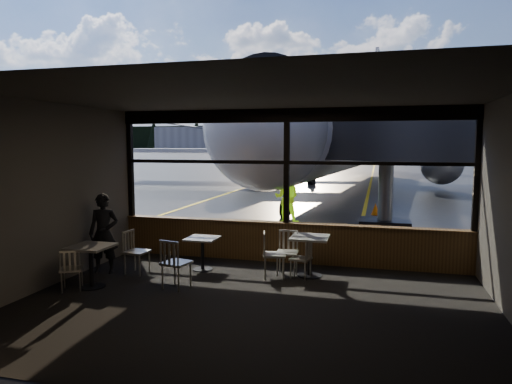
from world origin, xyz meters
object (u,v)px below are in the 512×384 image
at_px(chair_near_e, 301,259).
at_px(passenger, 104,234).
at_px(cone_wing, 278,181).
at_px(chair_near_w, 274,255).
at_px(jet_bridge, 430,150).
at_px(chair_left_s, 72,269).
at_px(ground_crew, 287,198).
at_px(airliner, 347,93).
at_px(cafe_table_left, 92,267).
at_px(chair_mid_s, 176,263).
at_px(cafe_table_near, 310,256).
at_px(chair_near_n, 287,253).
at_px(cone_nose, 375,209).
at_px(chair_mid_w, 137,252).
at_px(cafe_table_mid, 203,254).

height_order(chair_near_e, passenger, passenger).
bearing_deg(cone_wing, chair_near_w, -77.88).
distance_m(jet_bridge, chair_left_s, 11.27).
height_order(jet_bridge, ground_crew, jet_bridge).
xyz_separation_m(chair_near_e, ground_crew, (-1.56, 6.40, 0.48)).
distance_m(airliner, cafe_table_left, 22.83).
height_order(chair_near_e, chair_mid_s, chair_mid_s).
bearing_deg(cafe_table_near, chair_near_w, -156.76).
relative_size(cafe_table_near, ground_crew, 0.48).
height_order(jet_bridge, chair_near_n, jet_bridge).
bearing_deg(chair_near_e, chair_near_n, 71.91).
bearing_deg(airliner, cone_nose, -74.46).
xyz_separation_m(jet_bridge, chair_near_n, (-3.38, -6.49, -2.06)).
distance_m(chair_mid_w, passenger, 0.81).
distance_m(chair_near_n, passenger, 3.87).
xyz_separation_m(airliner, cone_wing, (-4.50, 0.59, -5.65)).
relative_size(chair_near_e, chair_mid_w, 0.86).
xyz_separation_m(cafe_table_near, chair_near_w, (-0.68, -0.29, 0.05)).
xyz_separation_m(chair_near_w, chair_left_s, (-3.45, -1.77, -0.07)).
bearing_deg(airliner, chair_left_s, -92.98).
bearing_deg(cone_nose, cone_wing, 118.46).
bearing_deg(cone_nose, ground_crew, -138.46).
xyz_separation_m(chair_near_e, chair_near_n, (-0.32, 0.18, 0.06)).
height_order(airliner, cone_wing, airliner).
bearing_deg(airliner, passenger, -93.74).
bearing_deg(passenger, jet_bridge, 30.40).
height_order(cafe_table_near, chair_near_e, cafe_table_near).
distance_m(chair_left_s, ground_crew, 8.63).
xyz_separation_m(airliner, chair_near_n, (0.22, -20.12, -5.43)).
bearing_deg(cafe_table_near, cone_wing, 104.07).
relative_size(chair_mid_w, passenger, 0.55).
height_order(chair_near_e, cone_wing, chair_near_e).
relative_size(airliner, chair_mid_w, 41.80).
relative_size(airliner, chair_near_e, 48.61).
distance_m(cafe_table_mid, cafe_table_left, 2.30).
relative_size(chair_near_n, chair_mid_s, 0.96).
bearing_deg(chair_mid_w, jet_bridge, 142.92).
relative_size(jet_bridge, chair_mid_w, 12.51).
relative_size(cafe_table_mid, cone_nose, 1.58).
relative_size(cafe_table_left, cone_nose, 1.79).
height_order(cafe_table_left, chair_mid_w, chair_mid_w).
relative_size(jet_bridge, chair_mid_s, 12.00).
relative_size(chair_mid_w, cone_wing, 1.93).
relative_size(jet_bridge, cone_nose, 25.45).
bearing_deg(ground_crew, cone_wing, -79.08).
bearing_deg(cone_nose, cafe_table_near, -98.01).
height_order(jet_bridge, passenger, jet_bridge).
bearing_deg(chair_near_n, chair_mid_w, 10.75).
height_order(jet_bridge, chair_left_s, jet_bridge).
distance_m(cafe_table_near, chair_near_e, 0.24).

